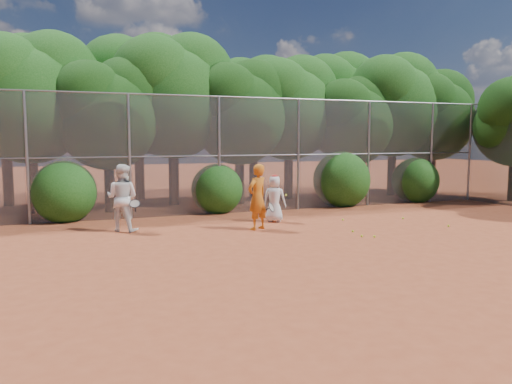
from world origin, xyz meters
name	(u,v)px	position (x,y,z in m)	size (l,w,h in m)	color
ground	(332,246)	(0.00, 0.00, 0.00)	(80.00, 80.00, 0.00)	#943E21
fence_back	(243,154)	(-0.12, 6.00, 2.05)	(20.05, 0.09, 4.03)	gray
tree_1	(31,92)	(-6.94, 8.54, 4.16)	(4.64, 4.03, 6.35)	black
tree_2	(109,110)	(-4.45, 7.83, 3.58)	(3.99, 3.47, 5.47)	black
tree_3	(174,91)	(-1.94, 8.84, 4.40)	(4.89, 4.26, 6.70)	black
tree_4	(240,108)	(0.55, 8.24, 3.76)	(4.19, 3.64, 5.73)	black
tree_5	(290,104)	(3.06, 9.04, 4.05)	(4.51, 3.92, 6.17)	black
tree_6	(353,118)	(5.55, 8.03, 3.47)	(3.86, 3.36, 5.29)	black
tree_7	(394,101)	(8.06, 8.64, 4.28)	(4.77, 4.14, 6.53)	black
tree_8	(434,112)	(10.05, 8.34, 3.82)	(4.25, 3.70, 5.82)	black
tree_9	(5,92)	(-7.94, 10.84, 4.34)	(4.83, 4.20, 6.62)	black
tree_10	(139,89)	(-2.93, 11.05, 4.63)	(5.15, 4.48, 7.06)	black
tree_11	(254,103)	(2.06, 10.64, 4.16)	(4.64, 4.03, 6.35)	black
tree_12	(336,99)	(6.56, 11.24, 4.51)	(5.02, 4.37, 6.88)	black
bush_0	(64,189)	(-6.00, 6.30, 1.00)	(2.00, 2.00, 2.00)	#164711
bush_1	(217,187)	(-1.00, 6.30, 0.90)	(1.80, 1.80, 1.80)	#164711
bush_2	(341,177)	(4.00, 6.30, 1.10)	(2.20, 2.20, 2.20)	#164711
bush_3	(415,178)	(7.50, 6.30, 0.95)	(1.90, 1.90, 1.90)	#164711
player_yellow	(257,197)	(-0.89, 2.69, 0.93)	(0.92, 0.72, 1.87)	#C66817
player_teen	(275,198)	(0.09, 3.74, 0.73)	(0.84, 0.79, 1.48)	white
player_white	(122,198)	(-4.49, 3.81, 0.94)	(1.15, 1.09, 1.88)	white
ball_0	(353,231)	(1.42, 1.32, 0.03)	(0.07, 0.07, 0.07)	#D6E82A
ball_1	(403,218)	(4.15, 2.70, 0.03)	(0.07, 0.07, 0.07)	#D6E82A
ball_2	(362,236)	(1.28, 0.66, 0.03)	(0.07, 0.07, 0.07)	#D6E82A
ball_3	(448,226)	(4.51, 1.05, 0.03)	(0.07, 0.07, 0.07)	#D6E82A
ball_4	(374,236)	(1.54, 0.47, 0.03)	(0.07, 0.07, 0.07)	#D6E82A
ball_5	(343,220)	(2.19, 3.13, 0.03)	(0.07, 0.07, 0.07)	#D6E82A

